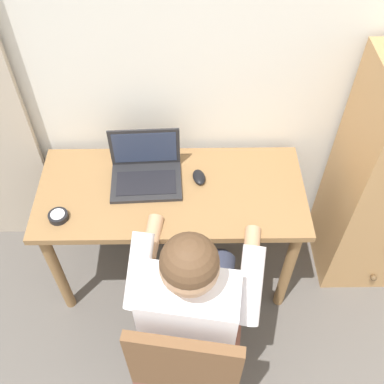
{
  "coord_description": "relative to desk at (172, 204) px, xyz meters",
  "views": [
    {
      "loc": [
        -0.17,
        0.44,
        2.35
      ],
      "look_at": [
        -0.15,
        1.74,
        0.81
      ],
      "focal_mm": 41.8,
      "sensor_mm": 36.0,
      "label": 1
    }
  ],
  "objects": [
    {
      "name": "desk",
      "position": [
        0.0,
        0.0,
        0.0
      ],
      "size": [
        1.29,
        0.58,
        0.71
      ],
      "color": "olive",
      "rests_on": "ground_plane"
    },
    {
      "name": "person_seated",
      "position": [
        0.1,
        -0.54,
        0.08
      ],
      "size": [
        0.59,
        0.62,
        1.22
      ],
      "color": "#33384C",
      "rests_on": "ground_plane"
    },
    {
      "name": "chair",
      "position": [
        0.08,
        -0.72,
        -0.1
      ],
      "size": [
        0.48,
        0.46,
        0.9
      ],
      "color": "brown",
      "rests_on": "ground_plane"
    },
    {
      "name": "desk_clock",
      "position": [
        -0.51,
        -0.16,
        0.12
      ],
      "size": [
        0.09,
        0.09,
        0.03
      ],
      "color": "black",
      "rests_on": "desk"
    },
    {
      "name": "wall_back",
      "position": [
        0.25,
        0.36,
        0.64
      ],
      "size": [
        4.8,
        0.05,
        2.5
      ],
      "primitive_type": "cube",
      "color": "silver",
      "rests_on": "ground_plane"
    },
    {
      "name": "laptop",
      "position": [
        -0.12,
        0.08,
        0.16
      ],
      "size": [
        0.35,
        0.26,
        0.24
      ],
      "color": "#232326",
      "rests_on": "desk"
    },
    {
      "name": "computer_mouse",
      "position": [
        0.14,
        0.07,
        0.12
      ],
      "size": [
        0.08,
        0.11,
        0.03
      ],
      "primitive_type": "ellipsoid",
      "rotation": [
        0.0,
        0.0,
        0.2
      ],
      "color": "black",
      "rests_on": "desk"
    }
  ]
}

